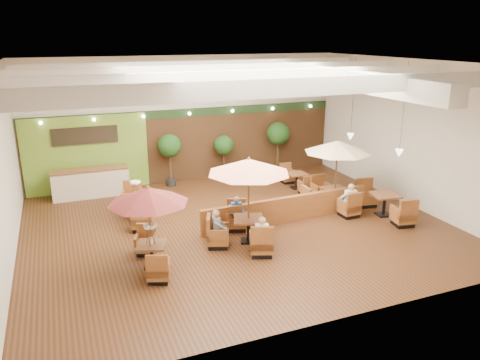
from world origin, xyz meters
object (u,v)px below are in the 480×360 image
diner_2 (218,224)px  diner_4 (350,197)px  table_2 (335,159)px  topiary_0 (170,148)px  topiary_1 (224,147)px  table_3 (137,206)px  diner_3 (350,197)px  table_5 (297,181)px  table_1 (246,182)px  topiary_2 (278,136)px  diner_0 (262,232)px  service_counter (91,183)px  diner_1 (237,210)px  table_0 (149,206)px  booth_divider (288,209)px  table_4 (384,205)px

diner_2 → diner_4: size_ratio=0.96×
table_2 → topiary_0: bearing=134.7°
topiary_0 → topiary_1: topiary_0 is taller
table_3 → topiary_0: (2.05, 3.37, 1.21)m
diner_3 → table_5: bearing=90.9°
topiary_1 → diner_3: 6.57m
table_1 → topiary_0: bearing=117.8°
topiary_2 → topiary_1: bearing=-180.0°
table_2 → topiary_2: 4.96m
diner_0 → diner_2: size_ratio=1.02×
topiary_0 → service_counter: bearing=-176.6°
service_counter → diner_0: 8.55m
topiary_2 → diner_0: bearing=-119.1°
diner_3 → diner_4: 0.03m
table_1 → diner_2: (-0.95, -0.00, -1.25)m
table_5 → diner_1: (-4.01, -3.21, 0.40)m
table_0 → table_3: 4.00m
table_3 → topiary_1: size_ratio=1.45×
service_counter → table_0: table_0 is taller
table_2 → diner_0: size_ratio=3.39×
table_1 → diner_1: size_ratio=4.05×
service_counter → diner_4: bearing=-34.0°
service_counter → diner_1: service_counter is taller
diner_3 → diner_0: bearing=-161.1°
diner_0 → table_5: bearing=71.5°
topiary_1 → topiary_0: bearing=-180.0°
table_2 → diner_4: table_2 is taller
booth_divider → diner_4: size_ratio=8.09×
diner_2 → table_4: bearing=103.0°
table_1 → topiary_1: bearing=96.6°
table_4 → diner_3: (-1.26, 0.36, 0.34)m
booth_divider → diner_1: bearing=178.8°
table_2 → table_5: size_ratio=1.17×
table_4 → table_5: size_ratio=1.25×
table_0 → diner_3: table_0 is taller
table_1 → table_2: bearing=41.4°
diner_0 → topiary_0: bearing=115.7°
table_2 → diner_4: 1.53m
topiary_2 → diner_1: topiary_2 is taller
table_3 → table_4: bearing=-2.5°
service_counter → diner_4: (8.51, -5.74, 0.18)m
diner_4 → table_5: bearing=99.2°
booth_divider → diner_3: 2.32m
table_4 → diner_0: 5.65m
table_3 → table_5: table_3 is taller
topiary_0 → table_5: bearing=-25.4°
table_1 → table_3: size_ratio=0.98×
table_0 → service_counter: bearing=118.1°
table_4 → topiary_0: bearing=145.7°
service_counter → topiary_1: size_ratio=1.46×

